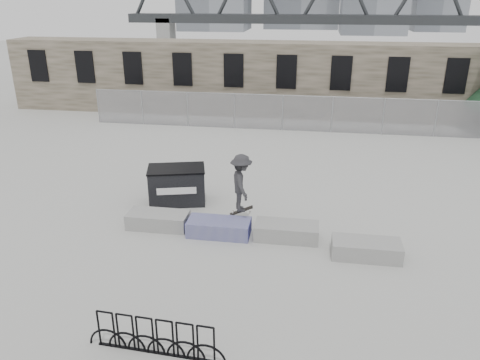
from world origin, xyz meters
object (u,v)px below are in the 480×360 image
planter_center_right (287,231)px  dumpster (177,185)px  planter_offset (366,248)px  bike_rack (155,337)px  planter_center_left (219,227)px  skateboarder (241,183)px  planter_far_left (158,219)px

planter_center_right → dumpster: (-4.19, 2.18, 0.41)m
planter_offset → bike_rack: size_ratio=0.64×
dumpster → bike_rack: size_ratio=0.74×
planter_center_left → skateboarder: skateboarder is taller
dumpster → skateboarder: skateboarder is taller
planter_far_left → planter_center_right: size_ratio=1.00×
planter_center_right → skateboarder: skateboarder is taller
dumpster → bike_rack: (1.74, -7.74, -0.25)m
planter_far_left → planter_center_left: same height
planter_far_left → dumpster: size_ratio=0.87×
planter_far_left → bike_rack: (1.82, -5.69, 0.16)m
planter_far_left → planter_center_left: bearing=-5.8°
planter_center_left → planter_center_right: (2.16, 0.09, 0.00)m
planter_far_left → skateboarder: 3.06m
planter_far_left → skateboarder: size_ratio=0.96×
skateboarder → bike_rack: bearing=152.6°
planter_center_left → planter_offset: 4.60m
planter_far_left → planter_center_right: bearing=-1.7°
dumpster → planter_far_left: bearing=-107.0°
planter_center_left → dumpster: (-2.03, 2.27, 0.41)m
bike_rack → skateboarder: skateboarder is taller
planter_center_left → dumpster: 3.07m
planter_center_left → skateboarder: 1.58m
bike_rack → skateboarder: 6.24m
planter_far_left → planter_center_right: same height
planter_center_left → bike_rack: (-0.28, -5.48, 0.16)m
planter_center_right → planter_offset: bearing=-17.3°
planter_far_left → planter_offset: same height
planter_center_right → skateboarder: (-1.53, 0.50, 1.32)m
planter_far_left → dumpster: (0.07, 2.05, 0.41)m
planter_center_right → planter_offset: same height
planter_center_right → planter_far_left: bearing=178.3°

